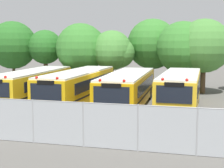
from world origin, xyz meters
TOP-DOWN VIEW (x-y plane):
  - ground_plane at (0.00, 0.00)m, footprint 160.00×160.00m
  - school_bus_0 at (-5.62, 0.11)m, footprint 2.79×10.76m
  - school_bus_1 at (-1.77, -0.11)m, footprint 2.57×11.10m
  - school_bus_2 at (1.95, -0.19)m, footprint 2.81×10.72m
  - school_bus_3 at (5.59, -0.06)m, footprint 2.66×9.72m
  - tree_0 at (-11.90, 7.86)m, footprint 4.87×4.87m
  - tree_1 at (-8.21, 8.04)m, footprint 3.42×3.42m
  - tree_2 at (-4.16, 7.62)m, footprint 4.78×4.78m
  - tree_3 at (-0.97, 7.57)m, footprint 4.03×3.76m
  - tree_4 at (2.19, 10.32)m, footprint 5.00×5.00m
  - tree_5 at (5.39, 7.98)m, footprint 4.78×4.78m
  - tree_6 at (7.08, 7.70)m, footprint 4.79×4.79m
  - chainlink_fence at (0.69, -9.69)m, footprint 17.08×0.07m

SIDE VIEW (x-z plane):
  - ground_plane at x=0.00m, z-range 0.00..0.00m
  - chainlink_fence at x=0.69m, z-range 0.04..2.06m
  - school_bus_0 at x=-5.62m, z-range 0.07..2.62m
  - school_bus_2 at x=1.95m, z-range 0.07..2.64m
  - school_bus_1 at x=-1.77m, z-range 0.07..2.70m
  - school_bus_3 at x=5.59m, z-range 0.07..2.71m
  - tree_3 at x=-0.97m, z-range 0.89..6.60m
  - tree_5 at x=5.39m, z-range 0.81..7.30m
  - tree_1 at x=-8.21m, z-range 1.18..6.99m
  - tree_2 at x=-4.16m, z-range 0.91..7.31m
  - tree_0 at x=-11.90m, z-range 0.89..7.61m
  - tree_6 at x=7.08m, z-range 1.00..7.66m
  - tree_4 at x=2.19m, z-range 0.91..7.81m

